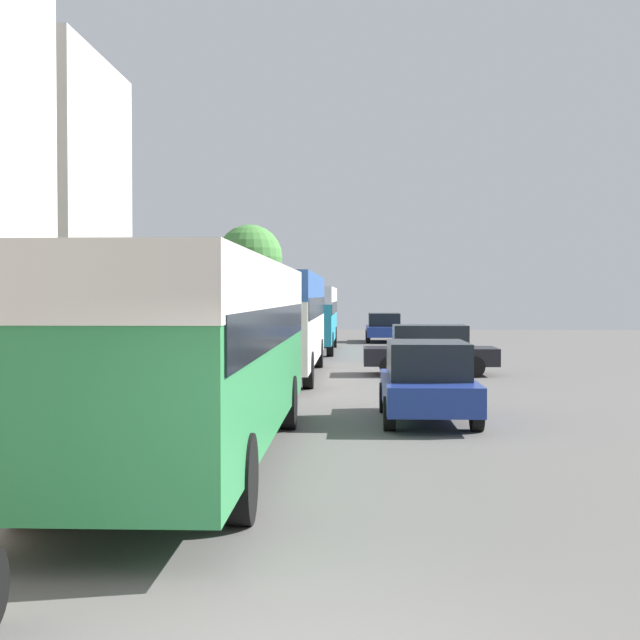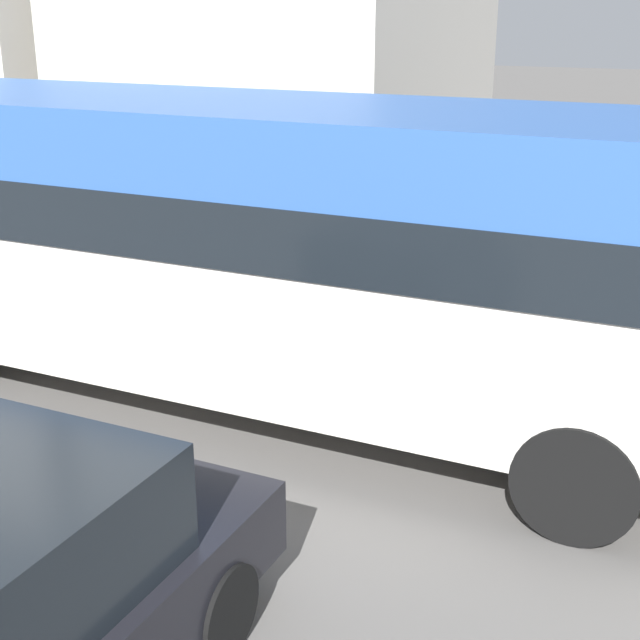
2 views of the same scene
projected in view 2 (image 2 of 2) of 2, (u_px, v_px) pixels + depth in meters
The scene contains 1 object.
bus_following at pixel (251, 216), 8.79m from camera, with size 2.57×11.36×3.14m.
Camera 2 is at (5.68, 26.16, 3.98)m, focal length 50.00 mm.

